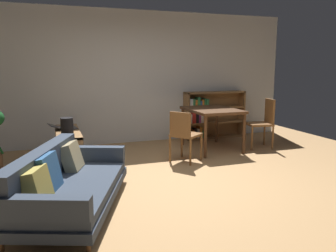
% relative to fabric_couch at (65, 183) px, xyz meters
% --- Properties ---
extents(ground_plane, '(8.16, 8.16, 0.00)m').
position_rel_fabric_couch_xyz_m(ground_plane, '(1.59, 0.44, -0.31)').
color(ground_plane, tan).
extents(back_wall_panel, '(6.80, 0.10, 2.70)m').
position_rel_fabric_couch_xyz_m(back_wall_panel, '(1.59, 3.14, 1.04)').
color(back_wall_panel, silver).
rests_on(back_wall_panel, ground_plane).
extents(fabric_couch, '(1.51, 2.12, 0.68)m').
position_rel_fabric_couch_xyz_m(fabric_couch, '(0.00, 0.00, 0.00)').
color(fabric_couch, brown).
rests_on(fabric_couch, ground_plane).
extents(media_console, '(0.37, 1.27, 0.56)m').
position_rel_fabric_couch_xyz_m(media_console, '(0.14, 1.85, -0.03)').
color(media_console, olive).
rests_on(media_console, ground_plane).
extents(open_laptop, '(0.48, 0.40, 0.09)m').
position_rel_fabric_couch_xyz_m(open_laptop, '(0.09, 2.04, 0.27)').
color(open_laptop, '#333338').
rests_on(open_laptop, media_console).
extents(desk_speaker, '(0.19, 0.19, 0.25)m').
position_rel_fabric_couch_xyz_m(desk_speaker, '(0.12, 1.53, 0.37)').
color(desk_speaker, black).
rests_on(desk_speaker, media_console).
extents(dining_table, '(0.87, 1.16, 0.79)m').
position_rel_fabric_couch_xyz_m(dining_table, '(2.79, 1.97, 0.39)').
color(dining_table, '#56351E').
rests_on(dining_table, ground_plane).
extents(dining_chair_near, '(0.52, 0.49, 0.96)m').
position_rel_fabric_couch_xyz_m(dining_chair_near, '(3.80, 1.78, 0.22)').
color(dining_chair_near, brown).
rests_on(dining_chair_near, ground_plane).
extents(dining_chair_far, '(0.59, 0.59, 0.86)m').
position_rel_fabric_couch_xyz_m(dining_chair_far, '(1.95, 1.33, 0.18)').
color(dining_chair_far, brown).
rests_on(dining_chair_far, ground_plane).
extents(bookshelf, '(1.40, 0.29, 1.03)m').
position_rel_fabric_couch_xyz_m(bookshelf, '(3.23, 2.97, 0.20)').
color(bookshelf, olive).
rests_on(bookshelf, ground_plane).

